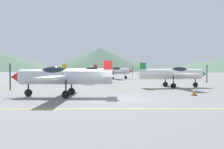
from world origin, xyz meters
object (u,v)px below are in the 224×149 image
Objects in this scene: airplane_near at (62,76)px; traffic_cone_side at (194,91)px; airplane_mid at (174,74)px; airplane_far at (88,72)px; airplane_back at (113,71)px.

airplane_near reaches higher than traffic_cone_side.
airplane_far is at bearing 135.84° from airplane_mid.
airplane_far is 1.01× the size of airplane_back.
airplane_near is 27.21m from airplane_back.
airplane_mid is 1.01× the size of airplane_back.
airplane_near and airplane_far have the same top height.
airplane_back is (-5.96, 19.21, 0.00)m from airplane_mid.
airplane_back is 26.84m from traffic_cone_side.
airplane_far is 10.51m from airplane_back.
airplane_mid is at bearing 87.60° from traffic_cone_side.
airplane_near is 14.27× the size of traffic_cone_side.
airplane_mid and airplane_back have the same top height.
airplane_near is at bearing -142.00° from airplane_mid.
traffic_cone_side is at bearing -92.40° from airplane_mid.
airplane_back is 14.24× the size of traffic_cone_side.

